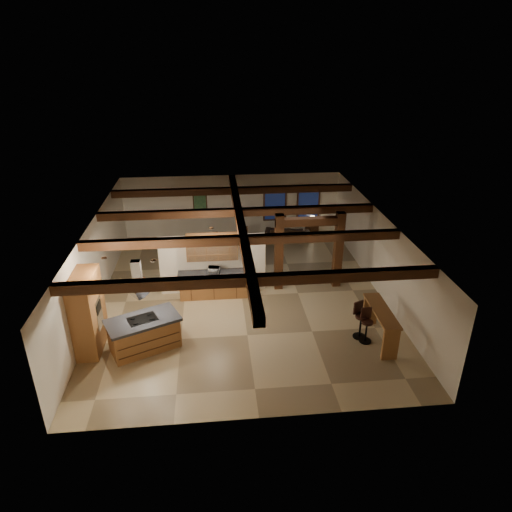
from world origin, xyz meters
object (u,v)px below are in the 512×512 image
(sofa, at_px, (287,233))
(bar_counter, at_px, (381,320))
(kitchen_island, at_px, (144,333))
(dining_table, at_px, (234,252))

(sofa, height_order, bar_counter, bar_counter)
(bar_counter, bearing_deg, kitchen_island, 177.53)
(sofa, bearing_deg, kitchen_island, 67.26)
(kitchen_island, xyz_separation_m, bar_counter, (7.09, -0.31, 0.21))
(kitchen_island, xyz_separation_m, sofa, (5.58, 7.96, -0.22))
(kitchen_island, distance_m, bar_counter, 7.10)
(kitchen_island, height_order, bar_counter, bar_counter)
(kitchen_island, bearing_deg, bar_counter, -2.47)
(dining_table, bearing_deg, sofa, 19.84)
(kitchen_island, distance_m, sofa, 9.72)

